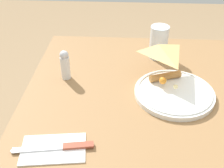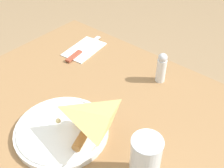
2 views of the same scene
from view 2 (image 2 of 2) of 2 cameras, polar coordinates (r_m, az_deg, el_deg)
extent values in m
cube|color=olive|center=(0.81, -13.71, -11.31)|extent=(1.08, 0.88, 0.03)
cube|color=#4C3823|center=(1.50, -6.45, -1.45)|extent=(0.06, 0.06, 0.70)
cylinder|color=white|center=(0.79, -10.17, -9.31)|extent=(0.26, 0.26, 0.02)
torus|color=white|center=(0.79, -10.25, -8.85)|extent=(0.24, 0.24, 0.01)
pyramid|color=#E0B266|center=(0.78, -10.50, -8.38)|extent=(0.16, 0.18, 0.02)
cylinder|color=#B77A3D|center=(0.75, -5.53, -9.82)|extent=(0.11, 0.06, 0.02)
sphere|color=#EFDB93|center=(0.78, -10.88, -7.37)|extent=(0.01, 0.01, 0.01)
sphere|color=orange|center=(0.77, -7.42, -6.70)|extent=(0.02, 0.02, 0.02)
sphere|color=#EFDB93|center=(0.77, -7.58, -7.13)|extent=(0.02, 0.02, 0.02)
cylinder|color=white|center=(0.66, 6.77, -14.97)|extent=(0.07, 0.07, 0.13)
cylinder|color=#F4CC66|center=(0.68, 6.60, -16.29)|extent=(0.06, 0.06, 0.08)
torus|color=white|center=(0.61, 7.23, -11.55)|extent=(0.07, 0.07, 0.00)
cube|color=white|center=(1.11, -5.67, 7.04)|extent=(0.18, 0.12, 0.00)
cube|color=#99422D|center=(1.07, -7.74, 5.66)|extent=(0.08, 0.03, 0.01)
cube|color=silver|center=(1.14, -4.50, 8.14)|extent=(0.13, 0.04, 0.00)
ellipsoid|color=silver|center=(1.18, -2.83, 9.43)|extent=(0.02, 0.02, 0.00)
cylinder|color=silver|center=(0.94, 9.94, 2.72)|extent=(0.03, 0.03, 0.08)
sphere|color=silver|center=(0.91, 10.29, 5.26)|extent=(0.03, 0.03, 0.03)
camera|label=1|loc=(1.26, -34.19, 32.64)|focal=45.00mm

